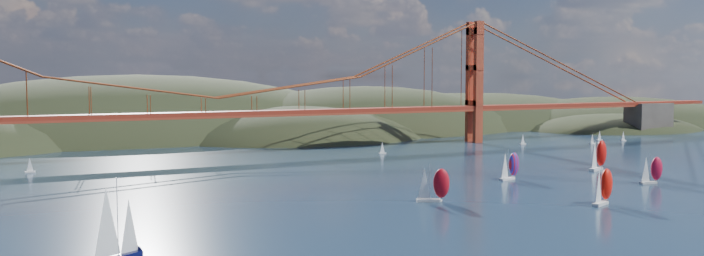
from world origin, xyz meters
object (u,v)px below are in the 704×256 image
racer_0 (432,184)px  racer_1 (602,186)px  racer_3 (598,154)px  sloop_navy (114,225)px  racer_2 (651,169)px  racer_rwb (509,165)px

racer_0 → racer_1: racer_1 is taller
racer_0 → racer_3: (78.35, 23.33, 0.80)m
racer_3 → sloop_navy: bearing=176.6°
racer_0 → racer_2: (70.44, -3.87, -0.29)m
racer_rwb → racer_2: bearing=-49.3°
racer_1 → racer_rwb: size_ratio=1.06×
sloop_navy → racer_2: sloop_navy is taller
racer_1 → racer_2: bearing=3.9°
racer_1 → racer_2: 40.58m
racer_3 → racer_rwb: size_ratio=1.21×
racer_2 → racer_3: bearing=79.5°
racer_1 → racer_0: bearing=126.8°
racer_1 → sloop_navy: bearing=159.5°
racer_1 → racer_3: 62.98m
racer_2 → racer_1: bearing=-149.2°
sloop_navy → racer_0: sloop_navy is taller
sloop_navy → racer_rwb: size_ratio=1.54×
racer_0 → racer_rwb: size_ratio=1.02×
racer_2 → racer_3: size_ratio=0.79×
racer_1 → racer_3: racer_3 is taller
racer_1 → racer_2: size_ratio=1.11×
racer_1 → racer_3: size_ratio=0.88×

